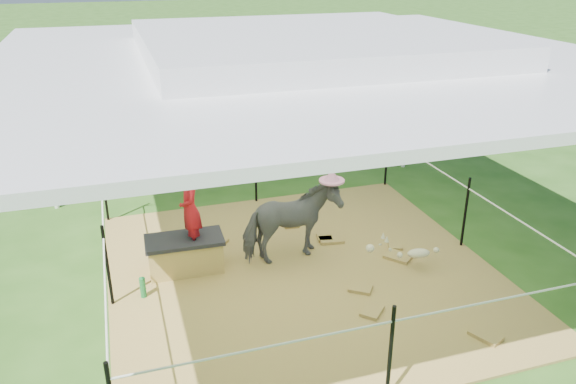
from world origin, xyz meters
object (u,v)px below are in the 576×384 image
object	(u,v)px
green_bottle	(143,287)
pony	(291,223)
trash_barrel	(353,100)
picnic_table_far	(362,71)
woman	(190,201)
picnic_table_near	(244,93)
foal	(419,251)
distant_person	(310,91)
straw_bale	(185,256)

from	to	relation	value
green_bottle	pony	world-z (taller)	pony
pony	trash_barrel	xyz separation A→B (m)	(3.49, 6.01, -0.10)
green_bottle	picnic_table_far	size ratio (longest dim) A/B	0.13
pony	green_bottle	bearing A→B (deg)	90.88
woman	trash_barrel	xyz separation A→B (m)	(4.71, 5.86, -0.51)
trash_barrel	picnic_table_near	world-z (taller)	trash_barrel
foal	distant_person	xyz separation A→B (m)	(1.31, 7.60, 0.24)
straw_bale	foal	bearing A→B (deg)	-16.81
picnic_table_near	distant_person	xyz separation A→B (m)	(1.43, -1.04, 0.16)
green_bottle	pony	xyz separation A→B (m)	(1.87, 0.30, 0.39)
picnic_table_near	picnic_table_far	size ratio (longest dim) A/B	0.88
straw_bale	pony	world-z (taller)	pony
woman	trash_barrel	world-z (taller)	woman
woman	picnic_table_far	world-z (taller)	woman
distant_person	woman	bearing A→B (deg)	35.56
picnic_table_far	trash_barrel	bearing A→B (deg)	-116.89
green_bottle	foal	xyz separation A→B (m)	(3.30, -0.38, 0.11)
straw_bale	distant_person	distance (m)	7.90
distant_person	green_bottle	bearing A→B (deg)	33.32
foal	picnic_table_near	distance (m)	8.64
straw_bale	picnic_table_near	xyz separation A→B (m)	(2.62, 7.81, 0.12)
trash_barrel	picnic_table_near	distance (m)	2.94
trash_barrel	picnic_table_far	xyz separation A→B (m)	(1.81, 3.45, -0.05)
picnic_table_near	woman	bearing A→B (deg)	-109.46
pony	trash_barrel	size ratio (longest dim) A/B	1.38
green_bottle	foal	bearing A→B (deg)	-6.57
trash_barrel	distant_person	world-z (taller)	distant_person
foal	straw_bale	bearing A→B (deg)	172.97
straw_bale	foal	size ratio (longest dim) A/B	1.05
woman	green_bottle	bearing A→B (deg)	-53.28
picnic_table_far	picnic_table_near	bearing A→B (deg)	-158.74
woman	distant_person	world-z (taller)	woman
picnic_table_near	picnic_table_far	bearing A→B (deg)	18.92
woman	picnic_table_near	world-z (taller)	woman
picnic_table_near	picnic_table_far	xyz separation A→B (m)	(4.00, 1.50, 0.05)
pony	picnic_table_near	world-z (taller)	pony
straw_bale	green_bottle	size ratio (longest dim) A/B	3.60
straw_bale	trash_barrel	world-z (taller)	trash_barrel
straw_bale	pony	bearing A→B (deg)	-6.45
trash_barrel	picnic_table_far	bearing A→B (deg)	62.37
straw_bale	green_bottle	distance (m)	0.71
picnic_table_near	pony	bearing A→B (deg)	-100.88
straw_bale	pony	size ratio (longest dim) A/B	0.73
woman	picnic_table_far	size ratio (longest dim) A/B	0.56
green_bottle	distant_person	size ratio (longest dim) A/B	0.24
picnic_table_near	picnic_table_far	world-z (taller)	picnic_table_far
pony	straw_bale	bearing A→B (deg)	75.26
green_bottle	picnic_table_near	distance (m)	8.85
green_bottle	picnic_table_near	xyz separation A→B (m)	(3.17, 8.26, 0.19)
straw_bale	picnic_table_far	size ratio (longest dim) A/B	0.47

